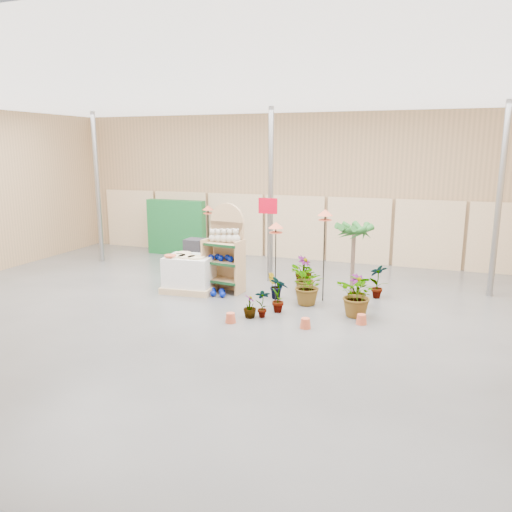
% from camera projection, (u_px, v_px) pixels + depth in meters
% --- Properties ---
extents(room, '(15.20, 12.10, 4.70)m').
position_uv_depth(room, '(234.00, 206.00, 10.85)').
color(room, '#4E4E4E').
rests_on(room, ground).
extents(display_shelf, '(0.97, 0.68, 2.16)m').
position_uv_depth(display_shelf, '(226.00, 251.00, 12.14)').
color(display_shelf, tan).
rests_on(display_shelf, ground).
extents(teddy_bears, '(0.80, 0.22, 0.35)m').
position_uv_depth(teddy_bears, '(225.00, 237.00, 11.95)').
color(teddy_bears, beige).
rests_on(teddy_bears, display_shelf).
extents(gazing_balls_shelf, '(0.79, 0.27, 0.15)m').
position_uv_depth(gazing_balls_shelf, '(224.00, 258.00, 12.05)').
color(gazing_balls_shelf, '#041588').
rests_on(gazing_balls_shelf, display_shelf).
extents(gazing_balls_floor, '(0.63, 0.39, 0.15)m').
position_uv_depth(gazing_balls_floor, '(215.00, 292.00, 11.90)').
color(gazing_balls_floor, '#041588').
rests_on(gazing_balls_floor, ground).
extents(pallet_stack, '(1.31, 1.12, 0.91)m').
position_uv_depth(pallet_stack, '(190.00, 273.00, 12.23)').
color(pallet_stack, tan).
rests_on(pallet_stack, ground).
extents(charcoal_planters, '(0.50, 0.50, 1.00)m').
position_uv_depth(charcoal_planters, '(195.00, 257.00, 13.81)').
color(charcoal_planters, black).
rests_on(charcoal_planters, ground).
extents(trellis_stock, '(2.00, 0.30, 1.80)m').
position_uv_depth(trellis_stock, '(176.00, 227.00, 16.32)').
color(trellis_stock, '#155B27').
rests_on(trellis_stock, ground).
extents(offer_sign, '(0.50, 0.08, 2.20)m').
position_uv_depth(offer_sign, '(268.00, 222.00, 12.85)').
color(offer_sign, gray).
rests_on(offer_sign, ground).
extents(bird_table_front, '(0.34, 0.34, 1.84)m').
position_uv_depth(bird_table_front, '(276.00, 228.00, 11.10)').
color(bird_table_front, black).
rests_on(bird_table_front, ground).
extents(bird_table_right, '(0.34, 0.34, 2.12)m').
position_uv_depth(bird_table_right, '(325.00, 216.00, 11.09)').
color(bird_table_right, black).
rests_on(bird_table_right, ground).
extents(bird_table_back, '(0.34, 0.34, 1.78)m').
position_uv_depth(bird_table_back, '(208.00, 210.00, 14.82)').
color(bird_table_back, black).
rests_on(bird_table_back, ground).
extents(palm, '(0.70, 0.70, 1.83)m').
position_uv_depth(palm, '(354.00, 230.00, 11.70)').
color(palm, brown).
rests_on(palm, ground).
extents(potted_plant_0, '(0.51, 0.46, 0.81)m').
position_uv_depth(potted_plant_0, '(279.00, 294.00, 10.61)').
color(potted_plant_0, '#1F5A20').
rests_on(potted_plant_0, ground).
extents(potted_plant_2, '(0.80, 0.90, 0.91)m').
position_uv_depth(potted_plant_2, '(307.00, 285.00, 11.10)').
color(potted_plant_2, '#1F5A20').
rests_on(potted_plant_2, ground).
extents(potted_plant_3, '(0.57, 0.57, 0.72)m').
position_uv_depth(potted_plant_3, '(357.00, 291.00, 11.01)').
color(potted_plant_3, '#1F5A20').
rests_on(potted_plant_3, ground).
extents(potted_plant_4, '(0.53, 0.50, 0.83)m').
position_uv_depth(potted_plant_4, '(378.00, 281.00, 11.64)').
color(potted_plant_4, '#1F5A20').
rests_on(potted_plant_4, ground).
extents(potted_plant_5, '(0.44, 0.44, 0.62)m').
position_uv_depth(potted_plant_5, '(275.00, 286.00, 11.60)').
color(potted_plant_5, '#1F5A20').
rests_on(potted_plant_5, ground).
extents(potted_plant_6, '(0.88, 0.84, 0.77)m').
position_uv_depth(potted_plant_6, '(306.00, 278.00, 11.97)').
color(potted_plant_6, '#1F5A20').
rests_on(potted_plant_6, ground).
extents(potted_plant_7, '(0.37, 0.37, 0.48)m').
position_uv_depth(potted_plant_7, '(250.00, 306.00, 10.32)').
color(potted_plant_7, '#1F5A20').
rests_on(potted_plant_7, ground).
extents(potted_plant_8, '(0.37, 0.30, 0.61)m').
position_uv_depth(potted_plant_8, '(263.00, 303.00, 10.32)').
color(potted_plant_8, '#1F5A20').
rests_on(potted_plant_8, ground).
extents(potted_plant_10, '(1.04, 0.96, 0.95)m').
position_uv_depth(potted_plant_10, '(359.00, 295.00, 10.33)').
color(potted_plant_10, '#1F5A20').
rests_on(potted_plant_10, ground).
extents(potted_plant_11, '(0.50, 0.50, 0.76)m').
position_uv_depth(potted_plant_11, '(304.00, 271.00, 12.74)').
color(potted_plant_11, '#1F5A20').
rests_on(potted_plant_11, ground).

